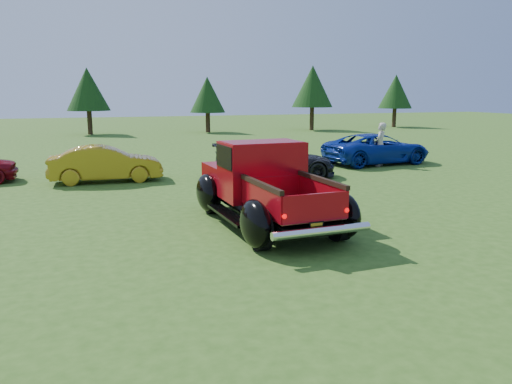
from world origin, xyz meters
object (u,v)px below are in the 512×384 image
object	(u,v)px
tree_mid_left	(88,89)
tree_far_east	(396,92)
pickup_truck	(262,184)
show_car_yellow	(106,164)
tree_mid_right	(207,95)
show_car_grey	(275,160)
spectator	(380,145)
tree_east	(312,86)
show_car_blue	(377,149)

from	to	relation	value
tree_mid_left	tree_far_east	xyz separation A→B (m)	(27.00, -0.50, -0.14)
pickup_truck	show_car_yellow	xyz separation A→B (m)	(-3.24, 7.11, -0.29)
tree_far_east	tree_mid_right	bearing A→B (deg)	-178.41
show_car_grey	spectator	bearing A→B (deg)	-67.81
tree_far_east	show_car_grey	world-z (taller)	tree_far_east
tree_east	pickup_truck	bearing A→B (deg)	-118.25
tree_mid_right	tree_east	size ratio (longest dim) A/B	0.81
tree_mid_left	tree_mid_right	bearing A→B (deg)	-6.34
show_car_blue	spectator	xyz separation A→B (m)	(-0.30, -0.70, 0.26)
tree_east	show_car_yellow	bearing A→B (deg)	-131.36
pickup_truck	tree_far_east	bearing A→B (deg)	48.33
spectator	tree_mid_left	bearing A→B (deg)	-105.25
tree_mid_left	spectator	world-z (taller)	tree_mid_left
show_car_blue	spectator	size ratio (longest dim) A/B	2.59
show_car_grey	spectator	xyz separation A→B (m)	(5.37, 1.23, 0.28)
show_car_yellow	pickup_truck	bearing A→B (deg)	-153.00
tree_mid_left	tree_far_east	bearing A→B (deg)	-1.06
show_car_blue	tree_mid_right	bearing A→B (deg)	2.28
show_car_grey	show_car_blue	distance (m)	5.99
tree_far_east	show_car_blue	xyz separation A→B (m)	(-15.50, -20.87, -2.57)
spectator	show_car_blue	bearing A→B (deg)	-155.31
tree_mid_right	tree_far_east	xyz separation A→B (m)	(18.00, 0.50, 0.27)
tree_mid_right	spectator	size ratio (longest dim) A/B	2.36
show_car_blue	spectator	world-z (taller)	spectator
tree_mid_right	pickup_truck	bearing A→B (deg)	-101.76
tree_mid_left	show_car_yellow	distance (m)	22.24
tree_far_east	pickup_truck	world-z (taller)	tree_far_east
spectator	show_car_yellow	bearing A→B (deg)	-42.16
tree_mid_left	tree_mid_right	world-z (taller)	tree_mid_left
pickup_truck	spectator	xyz separation A→B (m)	(8.07, 7.11, 0.00)
tree_mid_left	spectator	bearing A→B (deg)	-63.09
tree_east	tree_far_east	size ratio (longest dim) A/B	1.12
pickup_truck	tree_mid_left	bearing A→B (deg)	94.22
show_car_yellow	show_car_blue	xyz separation A→B (m)	(11.61, 0.70, 0.03)
tree_east	tree_mid_left	bearing A→B (deg)	175.24
tree_east	spectator	world-z (taller)	tree_east
spectator	tree_east	bearing A→B (deg)	-150.45
show_car_blue	show_car_yellow	bearing A→B (deg)	88.74
tree_mid_left	show_car_blue	world-z (taller)	tree_mid_left
tree_mid_right	spectator	distance (m)	21.28
tree_east	tree_far_east	distance (m)	9.06
tree_far_east	pickup_truck	size ratio (longest dim) A/B	0.89
pickup_truck	show_car_yellow	size ratio (longest dim) A/B	1.39
tree_far_east	show_car_grey	xyz separation A→B (m)	(-21.17, -22.80, -2.59)
tree_mid_left	tree_far_east	world-z (taller)	tree_mid_left
tree_east	tree_mid_right	bearing A→B (deg)	176.82
tree_far_east	pickup_truck	distance (m)	37.38
tree_mid_right	show_car_yellow	size ratio (longest dim) A/B	1.14
tree_east	show_car_blue	bearing A→B (deg)	-108.12
tree_mid_left	pickup_truck	world-z (taller)	tree_mid_left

